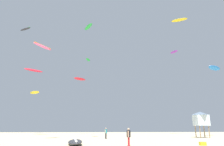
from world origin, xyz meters
name	(u,v)px	position (x,y,z in m)	size (l,w,h in m)	color
person_foreground	(129,135)	(0.71, 6.48, 0.92)	(0.36, 0.50, 1.57)	#B21E23
person_midground	(106,132)	(-0.84, 18.55, 0.91)	(0.35, 0.46, 1.56)	#2D2D33
kite_grounded_near	(75,142)	(-4.24, 8.39, 0.27)	(2.07, 4.87, 0.61)	#2D2D33
lifeguard_tower	(201,118)	(14.96, 20.56, 3.05)	(2.30, 2.30, 4.15)	#8C704C
cooler_box	(203,144)	(7.65, 6.73, 0.16)	(0.56, 0.36, 0.32)	yellow
kite_aloft_0	(80,79)	(-6.71, 36.68, 13.29)	(3.26, 2.91, 0.68)	red
kite_aloft_1	(88,27)	(-3.90, 17.77, 17.64)	(1.79, 2.69, 0.39)	green
kite_aloft_2	(35,92)	(-18.06, 38.87, 10.11)	(3.35, 2.83, 0.80)	yellow
kite_aloft_3	(25,29)	(-21.30, 36.40, 26.33)	(3.62, 2.83, 0.63)	#2D2D33
kite_aloft_4	(88,60)	(-4.57, 32.33, 16.89)	(1.25, 2.23, 0.39)	green
kite_aloft_5	(43,46)	(-10.34, 15.69, 13.08)	(2.64, 3.28, 0.71)	#E5598C
kite_aloft_6	(174,52)	(15.96, 31.60, 19.14)	(1.56, 2.26, 0.52)	purple
kite_aloft_7	(34,70)	(-16.20, 30.75, 13.64)	(3.96, 3.41, 0.93)	red
kite_aloft_8	(214,68)	(20.49, 23.66, 12.82)	(3.97, 3.11, 0.83)	blue
kite_aloft_9	(179,20)	(17.08, 29.50, 26.54)	(3.75, 2.60, 0.53)	yellow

